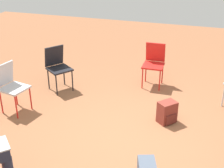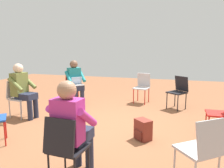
# 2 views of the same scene
# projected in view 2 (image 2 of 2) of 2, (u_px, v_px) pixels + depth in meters

# --- Properties ---
(ground_plane) EXTENTS (14.00, 14.00, 0.00)m
(ground_plane) POSITION_uv_depth(u_px,v_px,m) (108.00, 127.00, 4.43)
(ground_plane) COLOR brown
(chair_south) EXTENTS (0.42, 0.46, 0.85)m
(chair_south) POSITION_uv_depth(u_px,v_px,m) (65.00, 146.00, 2.49)
(chair_south) COLOR black
(chair_south) RESTS_ON ground
(chair_west) EXTENTS (0.48, 0.45, 0.85)m
(chair_west) POSITION_uv_depth(u_px,v_px,m) (18.00, 96.00, 5.02)
(chair_west) COLOR #B7B7BC
(chair_west) RESTS_ON ground
(chair_north) EXTENTS (0.47, 0.50, 0.85)m
(chair_north) POSITION_uv_depth(u_px,v_px,m) (142.00, 86.00, 6.31)
(chair_north) COLOR #B7B7BC
(chair_north) RESTS_ON ground
(chair_east) EXTENTS (0.44, 0.40, 0.85)m
(chair_east) POSITION_uv_depth(u_px,v_px,m) (223.00, 111.00, 3.84)
(chair_east) COLOR red
(chair_east) RESTS_ON ground
(chair_northeast) EXTENTS (0.57, 0.58, 0.85)m
(chair_northeast) POSITION_uv_depth(u_px,v_px,m) (179.00, 90.00, 5.68)
(chair_northeast) COLOR black
(chair_northeast) RESTS_ON ground
(chair_northwest) EXTENTS (0.58, 0.58, 0.85)m
(chair_northwest) POSITION_uv_depth(u_px,v_px,m) (74.00, 86.00, 6.20)
(chair_northwest) COLOR red
(chair_northwest) RESTS_ON ground
(chair_southeast) EXTENTS (0.58, 0.58, 0.85)m
(chair_southeast) POSITION_uv_depth(u_px,v_px,m) (202.00, 148.00, 2.44)
(chair_southeast) COLOR #B7B7BC
(chair_southeast) RESTS_ON ground
(person_with_laptop) EXTENTS (0.64, 0.64, 1.24)m
(person_with_laptop) POSITION_uv_depth(u_px,v_px,m) (75.00, 80.00, 6.03)
(person_with_laptop) COLOR #23283D
(person_with_laptop) RESTS_ON ground
(person_in_olive) EXTENTS (0.55, 0.53, 1.24)m
(person_in_olive) POSITION_uv_depth(u_px,v_px,m) (23.00, 88.00, 4.92)
(person_in_olive) COLOR #23283D
(person_in_olive) RESTS_ON ground
(person_in_magenta) EXTENTS (0.51, 0.54, 1.24)m
(person_in_magenta) POSITION_uv_depth(u_px,v_px,m) (72.00, 124.00, 2.61)
(person_in_magenta) COLOR #23283D
(person_in_magenta) RESTS_ON ground
(backpack_near_laptop_user) EXTENTS (0.34, 0.34, 0.36)m
(backpack_near_laptop_user) POSITION_uv_depth(u_px,v_px,m) (143.00, 131.00, 3.82)
(backpack_near_laptop_user) COLOR maroon
(backpack_near_laptop_user) RESTS_ON ground
(backpack_by_empty_chair) EXTENTS (0.33, 0.30, 0.36)m
(backpack_by_empty_chair) POSITION_uv_depth(u_px,v_px,m) (66.00, 122.00, 4.27)
(backpack_by_empty_chair) COLOR #475160
(backpack_by_empty_chair) RESTS_ON ground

